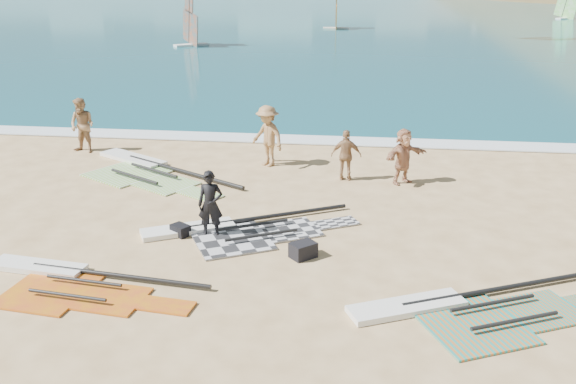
# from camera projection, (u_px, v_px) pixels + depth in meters

# --- Properties ---
(ground) EXTENTS (300.00, 300.00, 0.00)m
(ground) POSITION_uv_depth(u_px,v_px,m) (222.00, 313.00, 11.93)
(ground) COLOR #DFBC82
(ground) RESTS_ON ground
(surf_line) EXTENTS (300.00, 1.20, 0.04)m
(surf_line) POSITION_uv_depth(u_px,v_px,m) (295.00, 140.00, 23.42)
(surf_line) COLOR white
(surf_line) RESTS_ON ground
(rig_grey) EXTENTS (5.28, 3.57, 0.20)m
(rig_grey) POSITION_uv_depth(u_px,v_px,m) (235.00, 231.00, 15.47)
(rig_grey) COLOR #2A2A2D
(rig_grey) RESTS_ON ground
(rig_green) EXTENTS (5.50, 4.54, 0.20)m
(rig_green) POSITION_uv_depth(u_px,v_px,m) (146.00, 170.00, 19.95)
(rig_green) COLOR #6ABC1E
(rig_green) RESTS_ON ground
(rig_orange) EXTENTS (5.40, 3.48, 0.20)m
(rig_orange) POSITION_uv_depth(u_px,v_px,m) (469.00, 310.00, 11.94)
(rig_orange) COLOR orange
(rig_orange) RESTS_ON ground
(rig_red) EXTENTS (4.94, 2.23, 0.19)m
(rig_red) POSITION_uv_depth(u_px,v_px,m) (68.00, 282.00, 12.99)
(rig_red) COLOR #C93E26
(rig_red) RESTS_ON ground
(gear_bag_near) EXTENTS (0.67, 0.65, 0.34)m
(gear_bag_near) POSITION_uv_depth(u_px,v_px,m) (303.00, 250.00, 14.13)
(gear_bag_near) COLOR black
(gear_bag_near) RESTS_ON ground
(gear_bag_far) EXTENTS (0.54, 0.50, 0.26)m
(gear_bag_far) POSITION_uv_depth(u_px,v_px,m) (180.00, 230.00, 15.28)
(gear_bag_far) COLOR black
(gear_bag_far) RESTS_ON ground
(person_wetsuit) EXTENTS (0.62, 0.44, 1.62)m
(person_wetsuit) POSITION_uv_depth(u_px,v_px,m) (210.00, 204.00, 14.99)
(person_wetsuit) COLOR black
(person_wetsuit) RESTS_ON ground
(beachgoer_left) EXTENTS (1.05, 0.91, 1.86)m
(beachgoer_left) POSITION_uv_depth(u_px,v_px,m) (82.00, 126.00, 21.69)
(beachgoer_left) COLOR #A27952
(beachgoer_left) RESTS_ON ground
(beachgoer_mid) EXTENTS (1.44, 1.34, 1.95)m
(beachgoer_mid) POSITION_uv_depth(u_px,v_px,m) (267.00, 136.00, 20.23)
(beachgoer_mid) COLOR #997147
(beachgoer_mid) RESTS_ON ground
(beachgoer_back) EXTENTS (0.91, 0.39, 1.53)m
(beachgoer_back) POSITION_uv_depth(u_px,v_px,m) (346.00, 155.00, 18.95)
(beachgoer_back) COLOR #9C734D
(beachgoer_back) RESTS_ON ground
(beachgoer_right) EXTENTS (1.47, 1.37, 1.65)m
(beachgoer_right) POSITION_uv_depth(u_px,v_px,m) (403.00, 156.00, 18.66)
(beachgoer_right) COLOR tan
(beachgoer_right) RESTS_ON ground
(windsurfer_left) EXTENTS (2.56, 2.61, 4.80)m
(windsurfer_left) POSITION_uv_depth(u_px,v_px,m) (190.00, 28.00, 48.82)
(windsurfer_left) COLOR white
(windsurfer_left) RESTS_ON ground
(windsurfer_centre) EXTENTS (2.49, 3.00, 4.47)m
(windsurfer_centre) POSITION_uv_depth(u_px,v_px,m) (336.00, 15.00, 61.24)
(windsurfer_centre) COLOR white
(windsurfer_centre) RESTS_ON ground
(windsurfer_right) EXTENTS (2.27, 2.27, 4.37)m
(windsurfer_right) POSITION_uv_depth(u_px,v_px,m) (566.00, 7.00, 71.84)
(windsurfer_right) COLOR white
(windsurfer_right) RESTS_ON ground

